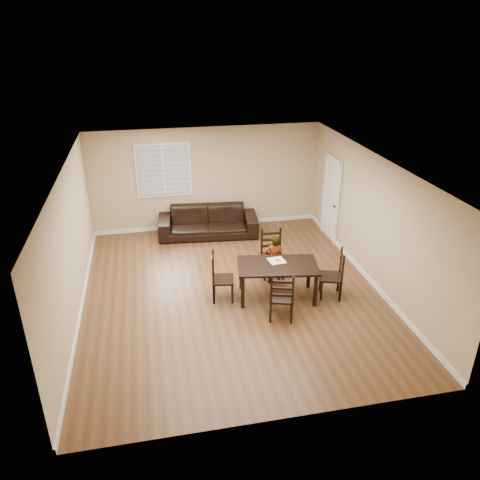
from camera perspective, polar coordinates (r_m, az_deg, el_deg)
name	(u,v)px	position (r m, az deg, el deg)	size (l,w,h in m)	color
ground	(232,292)	(9.76, -1.02, -6.34)	(7.00, 7.00, 0.00)	brown
room	(231,207)	(9.12, -1.09, 3.99)	(6.04, 7.04, 2.72)	tan
dining_table	(278,269)	(9.30, 4.59, -3.50)	(1.70, 1.12, 0.74)	black
chair_near	(271,253)	(10.27, 3.83, -1.64)	(0.50, 0.47, 1.05)	black
chair_far	(282,300)	(8.69, 5.09, -7.32)	(0.55, 0.53, 0.99)	black
chair_left	(217,278)	(9.33, -2.83, -4.71)	(0.49, 0.52, 1.00)	black
chair_right	(337,276)	(9.60, 11.75, -4.32)	(0.54, 0.56, 1.02)	black
child	(274,260)	(9.85, 4.19, -2.40)	(0.40, 0.27, 1.11)	gray
napkin	(277,260)	(9.42, 4.49, -2.50)	(0.32, 0.32, 0.00)	beige
donut	(278,260)	(9.41, 4.61, -2.39)	(0.09, 0.09, 0.03)	#CE8C4A
sofa	(208,222)	(12.16, -3.91, 2.23)	(2.53, 0.99, 0.74)	black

